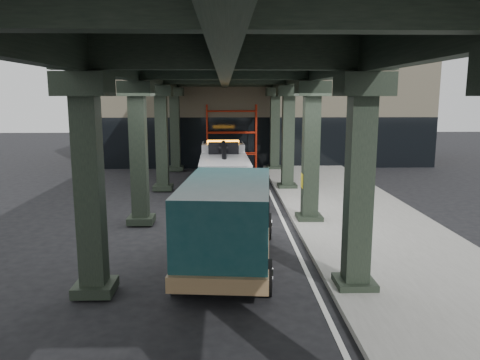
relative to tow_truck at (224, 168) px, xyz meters
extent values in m
plane|color=black|center=(0.48, -7.46, -1.20)|extent=(90.00, 90.00, 0.00)
cube|color=gray|center=(4.98, -5.46, -1.12)|extent=(5.00, 40.00, 0.15)
cube|color=silver|center=(2.18, -5.46, -1.19)|extent=(0.12, 38.00, 0.01)
cube|color=black|center=(3.08, -11.46, 1.30)|extent=(0.55, 0.55, 5.00)
cube|color=black|center=(3.08, -11.46, 3.55)|extent=(1.10, 1.10, 0.50)
cube|color=black|center=(3.08, -11.46, -1.02)|extent=(0.90, 0.90, 0.24)
cube|color=black|center=(3.08, -5.46, 1.30)|extent=(0.55, 0.55, 5.00)
cube|color=black|center=(3.08, -5.46, 3.55)|extent=(1.10, 1.10, 0.50)
cube|color=black|center=(3.08, -5.46, -1.02)|extent=(0.90, 0.90, 0.24)
cube|color=black|center=(3.08, 0.54, 1.30)|extent=(0.55, 0.55, 5.00)
cube|color=black|center=(3.08, 0.54, 3.55)|extent=(1.10, 1.10, 0.50)
cube|color=black|center=(3.08, 0.54, -1.02)|extent=(0.90, 0.90, 0.24)
cube|color=black|center=(3.08, 6.54, 1.30)|extent=(0.55, 0.55, 5.00)
cube|color=black|center=(3.08, 6.54, 3.55)|extent=(1.10, 1.10, 0.50)
cube|color=black|center=(3.08, 6.54, -1.02)|extent=(0.90, 0.90, 0.24)
cube|color=black|center=(-2.92, -11.46, 1.30)|extent=(0.55, 0.55, 5.00)
cube|color=black|center=(-2.92, -11.46, 3.55)|extent=(1.10, 1.10, 0.50)
cube|color=black|center=(-2.92, -11.46, -1.02)|extent=(0.90, 0.90, 0.24)
cube|color=black|center=(-2.92, -5.46, 1.30)|extent=(0.55, 0.55, 5.00)
cube|color=black|center=(-2.92, -5.46, 3.55)|extent=(1.10, 1.10, 0.50)
cube|color=black|center=(-2.92, -5.46, -1.02)|extent=(0.90, 0.90, 0.24)
cube|color=black|center=(-2.92, 0.54, 1.30)|extent=(0.55, 0.55, 5.00)
cube|color=black|center=(-2.92, 0.54, 3.55)|extent=(1.10, 1.10, 0.50)
cube|color=black|center=(-2.92, 0.54, -1.02)|extent=(0.90, 0.90, 0.24)
cube|color=black|center=(-2.92, 6.54, 1.30)|extent=(0.55, 0.55, 5.00)
cube|color=black|center=(-2.92, 6.54, 3.55)|extent=(1.10, 1.10, 0.50)
cube|color=black|center=(-2.92, 6.54, -1.02)|extent=(0.90, 0.90, 0.24)
cube|color=black|center=(3.08, -5.46, 4.35)|extent=(0.35, 32.00, 1.10)
cube|color=black|center=(-2.92, -5.46, 4.35)|extent=(0.35, 32.00, 1.10)
cube|color=black|center=(0.08, -5.46, 4.35)|extent=(0.35, 32.00, 1.10)
cube|color=black|center=(0.08, -5.46, 5.05)|extent=(7.40, 32.00, 0.30)
cube|color=#C6B793|center=(2.48, 12.54, 2.80)|extent=(22.00, 10.00, 8.00)
cylinder|color=#B5230E|center=(-1.02, 7.44, 0.80)|extent=(0.08, 0.08, 4.00)
cylinder|color=#B5230E|center=(-1.02, 6.64, 0.80)|extent=(0.08, 0.08, 4.00)
cylinder|color=#B5230E|center=(1.98, 7.44, 0.80)|extent=(0.08, 0.08, 4.00)
cylinder|color=#B5230E|center=(1.98, 6.64, 0.80)|extent=(0.08, 0.08, 4.00)
cylinder|color=#B5230E|center=(0.48, 7.44, -0.20)|extent=(3.00, 0.08, 0.08)
cylinder|color=#B5230E|center=(0.48, 7.44, 1.10)|extent=(3.00, 0.08, 0.08)
cylinder|color=#B5230E|center=(0.48, 7.44, 2.40)|extent=(3.00, 0.08, 0.08)
cube|color=black|center=(0.01, -0.46, -0.58)|extent=(1.03, 6.67, 0.22)
cube|color=silver|center=(-0.04, 1.80, 0.18)|extent=(2.13, 2.17, 1.60)
cube|color=silver|center=(-0.06, 2.73, -0.27)|extent=(2.10, 0.67, 0.80)
cube|color=black|center=(-0.04, 2.02, 0.62)|extent=(1.98, 1.20, 0.75)
cube|color=silver|center=(0.03, -1.48, 0.00)|extent=(2.22, 4.48, 1.24)
cube|color=orange|center=(-0.03, 1.62, 1.06)|extent=(1.60, 0.28, 0.14)
cube|color=black|center=(-0.01, 0.29, 0.89)|extent=(1.43, 0.56, 0.53)
cylinder|color=black|center=(0.03, -1.30, 0.66)|extent=(0.28, 3.11, 1.19)
cube|color=black|center=(0.08, -3.74, -0.89)|extent=(0.29, 1.25, 0.16)
cube|color=black|center=(0.09, -4.36, -0.93)|extent=(1.42, 0.25, 0.16)
cylinder|color=black|center=(-1.02, 2.05, -0.71)|extent=(0.33, 0.98, 0.98)
cylinder|color=silver|center=(-1.02, 2.05, -0.71)|extent=(0.36, 0.54, 0.54)
cylinder|color=black|center=(0.93, 2.09, -0.71)|extent=(0.33, 0.98, 0.98)
cylinder|color=silver|center=(0.93, 2.09, -0.71)|extent=(0.36, 0.54, 0.54)
cylinder|color=black|center=(-0.96, -0.88, -0.71)|extent=(0.33, 0.98, 0.98)
cylinder|color=silver|center=(-0.96, -0.88, -0.71)|extent=(0.36, 0.54, 0.54)
cylinder|color=black|center=(0.99, -0.84, -0.71)|extent=(0.33, 0.98, 0.98)
cylinder|color=silver|center=(0.99, -0.84, -0.71)|extent=(0.36, 0.54, 0.54)
cylinder|color=black|center=(-0.93, -2.03, -0.71)|extent=(0.33, 0.98, 0.98)
cylinder|color=silver|center=(-0.93, -2.03, -0.71)|extent=(0.36, 0.54, 0.54)
cylinder|color=black|center=(1.02, -1.99, -0.71)|extent=(0.33, 0.98, 0.98)
cylinder|color=silver|center=(1.02, -1.99, -0.71)|extent=(0.36, 0.54, 0.54)
cube|color=#0F3538|center=(0.37, -7.21, -0.23)|extent=(2.19, 1.31, 0.92)
cube|color=#0F3538|center=(0.11, -10.00, 0.18)|extent=(2.56, 4.77, 1.99)
cube|color=olive|center=(0.15, -9.60, -0.64)|extent=(2.71, 5.89, 0.36)
cube|color=black|center=(0.33, -7.62, 0.59)|extent=(2.02, 0.62, 0.85)
cube|color=black|center=(0.14, -9.70, 0.69)|extent=(2.50, 3.86, 0.56)
cube|color=silver|center=(0.42, -6.67, -0.64)|extent=(2.04, 0.31, 0.31)
cylinder|color=black|center=(-0.65, -7.16, -0.77)|extent=(0.36, 0.88, 0.86)
cylinder|color=silver|center=(-0.65, -7.16, -0.77)|extent=(0.37, 0.50, 0.47)
cylinder|color=black|center=(1.38, -7.36, -0.77)|extent=(0.36, 0.88, 0.86)
cylinder|color=silver|center=(1.38, -7.36, -0.77)|extent=(0.37, 0.50, 0.47)
cylinder|color=black|center=(-1.05, -11.43, -0.77)|extent=(0.36, 0.88, 0.86)
cylinder|color=silver|center=(-1.05, -11.43, -0.77)|extent=(0.37, 0.50, 0.47)
cylinder|color=black|center=(0.98, -11.62, -0.77)|extent=(0.36, 0.88, 0.86)
cylinder|color=silver|center=(0.98, -11.62, -0.77)|extent=(0.37, 0.50, 0.47)
camera|label=1|loc=(0.07, -21.67, 3.30)|focal=35.00mm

